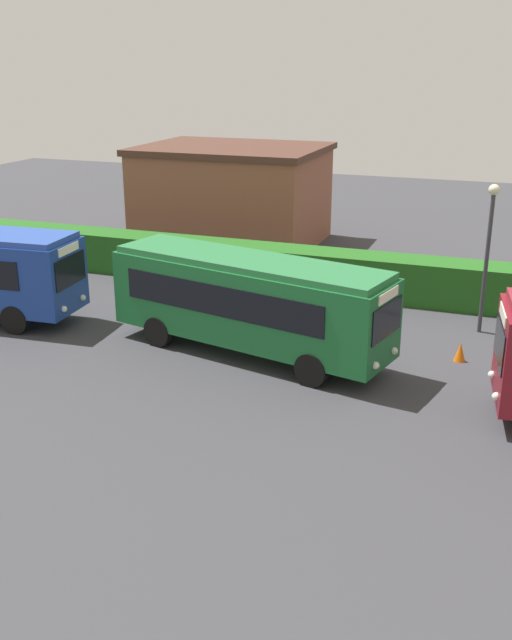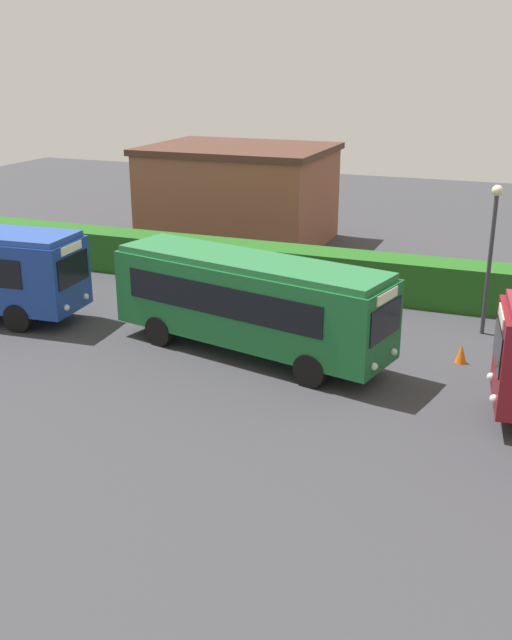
# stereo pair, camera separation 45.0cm
# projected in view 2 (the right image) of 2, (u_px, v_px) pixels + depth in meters

# --- Properties ---
(ground_plane) EXTENTS (76.61, 76.61, 0.00)m
(ground_plane) POSITION_uv_depth(u_px,v_px,m) (318.00, 364.00, 22.70)
(ground_plane) COLOR #38383D
(bus_green) EXTENTS (9.47, 4.33, 3.13)m
(bus_green) POSITION_uv_depth(u_px,v_px,m) (250.00, 300.00, 22.86)
(bus_green) COLOR #19602D
(bus_green) RESTS_ON ground_plane
(person_center) EXTENTS (0.46, 0.55, 1.82)m
(person_center) POSITION_uv_depth(u_px,v_px,m) (38.00, 279.00, 27.97)
(person_center) COLOR black
(person_center) RESTS_ON ground_plane
(hedge_row) EXTENTS (50.30, 1.64, 1.68)m
(hedge_row) POSITION_uv_depth(u_px,v_px,m) (372.00, 277.00, 28.70)
(hedge_row) COLOR #235D1C
(hedge_row) RESTS_ON ground_plane
(depot_building) EXTENTS (8.81, 6.96, 4.81)m
(depot_building) POSITION_uv_depth(u_px,v_px,m) (239.00, 195.00, 36.87)
(depot_building) COLOR brown
(depot_building) RESTS_ON ground_plane
(traffic_cone) EXTENTS (0.36, 0.36, 0.60)m
(traffic_cone) POSITION_uv_depth(u_px,v_px,m) (461.00, 354.00, 22.68)
(traffic_cone) COLOR orange
(traffic_cone) RESTS_ON ground_plane
(lamppost) EXTENTS (0.36, 0.36, 5.05)m
(lamppost) POSITION_uv_depth(u_px,v_px,m) (492.00, 242.00, 24.12)
(lamppost) COLOR #38383D
(lamppost) RESTS_ON ground_plane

